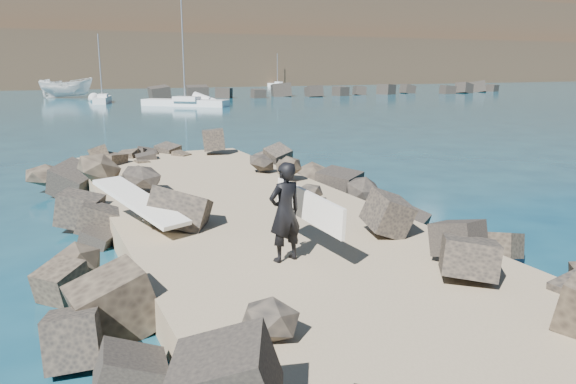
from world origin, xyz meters
name	(u,v)px	position (x,y,z in m)	size (l,w,h in m)	color
ground	(269,251)	(0.00, 0.00, 0.00)	(800.00, 800.00, 0.00)	#0F384C
jetty	(311,267)	(0.00, -2.00, 0.30)	(6.00, 26.00, 0.60)	#8C7759
riprap_left	(143,272)	(-2.90, -1.50, 0.50)	(2.60, 22.00, 1.00)	black
riprap_right	(423,231)	(2.90, -1.50, 0.50)	(2.60, 22.00, 1.00)	black
breakwater_secondary	(352,91)	(35.00, 55.00, 0.60)	(52.00, 4.00, 1.20)	black
headland	(78,21)	(10.00, 160.00, 16.00)	(360.00, 140.00, 32.00)	#2D4919
surfboard_resting	(140,207)	(-2.51, 0.83, 1.04)	(0.66, 2.63, 0.09)	white
boat_imported	(66,88)	(-0.04, 64.84, 1.23)	(2.39, 6.36, 2.46)	silver
surfer_with_board	(288,211)	(-0.55, -2.23, 1.47)	(0.93, 2.13, 1.72)	black
sailboat_b	(102,100)	(2.76, 52.71, 0.35)	(2.63, 6.09, 7.29)	silver
sailboat_c	(185,103)	(9.55, 44.15, 0.35)	(7.78, 7.16, 10.30)	silver
sailboat_f	(278,85)	(38.57, 88.12, 0.35)	(2.77, 5.06, 6.24)	silver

